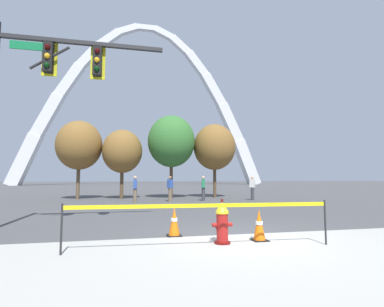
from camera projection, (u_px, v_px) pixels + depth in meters
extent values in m
plane|color=#474749|center=(242.00, 238.00, 7.08)|extent=(240.00, 240.00, 0.00)
cube|color=#A8A59E|center=(355.00, 297.00, 3.53)|extent=(40.00, 8.00, 0.01)
cylinder|color=#5E0F0D|center=(222.00, 243.00, 6.40)|extent=(0.36, 0.36, 0.05)
cylinder|color=maroon|center=(222.00, 227.00, 6.43)|extent=(0.26, 0.26, 0.62)
cylinder|color=gold|center=(222.00, 213.00, 6.46)|extent=(0.30, 0.30, 0.04)
cone|color=gold|center=(222.00, 207.00, 6.47)|extent=(0.30, 0.30, 0.22)
cylinder|color=#5E0F0D|center=(222.00, 201.00, 6.48)|extent=(0.06, 0.06, 0.06)
cylinder|color=maroon|center=(215.00, 225.00, 6.40)|extent=(0.10, 0.09, 0.09)
cylinder|color=maroon|center=(230.00, 224.00, 6.47)|extent=(0.10, 0.09, 0.09)
cylinder|color=maroon|center=(220.00, 227.00, 6.62)|extent=(0.13, 0.14, 0.13)
cylinder|color=#5E0F0D|center=(219.00, 227.00, 6.70)|extent=(0.15, 0.03, 0.15)
cylinder|color=#232326|center=(61.00, 229.00, 5.48)|extent=(0.04, 0.04, 0.98)
cylinder|color=#232326|center=(325.00, 222.00, 6.33)|extent=(0.04, 0.04, 0.98)
cube|color=yellow|center=(203.00, 206.00, 5.94)|extent=(5.51, 0.30, 0.08)
cube|color=black|center=(259.00, 240.00, 6.70)|extent=(0.36, 0.36, 0.03)
cone|color=orange|center=(259.00, 224.00, 6.73)|extent=(0.28, 0.28, 0.70)
cylinder|color=white|center=(259.00, 223.00, 6.73)|extent=(0.17, 0.17, 0.08)
cube|color=black|center=(174.00, 236.00, 7.24)|extent=(0.36, 0.36, 0.03)
cone|color=orange|center=(174.00, 221.00, 7.27)|extent=(0.28, 0.28, 0.70)
cylinder|color=white|center=(174.00, 220.00, 7.27)|extent=(0.17, 0.17, 0.08)
cube|color=#232326|center=(84.00, 43.00, 8.80)|extent=(4.80, 0.12, 0.12)
cylinder|color=#232326|center=(50.00, 58.00, 8.56)|extent=(1.11, 0.08, 0.81)
cube|color=black|center=(48.00, 58.00, 8.55)|extent=(0.26, 0.24, 0.90)
cube|color=gold|center=(50.00, 59.00, 8.68)|extent=(0.44, 0.03, 1.04)
sphere|color=#360606|center=(48.00, 47.00, 8.44)|extent=(0.16, 0.16, 0.16)
sphere|color=orange|center=(47.00, 56.00, 8.42)|extent=(0.16, 0.16, 0.16)
sphere|color=black|center=(47.00, 65.00, 8.40)|extent=(0.16, 0.16, 0.16)
cube|color=black|center=(97.00, 62.00, 8.84)|extent=(0.26, 0.24, 0.90)
cube|color=gold|center=(98.00, 63.00, 8.97)|extent=(0.44, 0.03, 1.04)
sphere|color=#360606|center=(97.00, 51.00, 8.74)|extent=(0.16, 0.16, 0.16)
sphere|color=orange|center=(97.00, 60.00, 8.71)|extent=(0.16, 0.16, 0.16)
sphere|color=black|center=(97.00, 69.00, 8.69)|extent=(0.16, 0.16, 0.16)
cube|color=#0F6638|center=(27.00, 46.00, 8.43)|extent=(0.90, 0.04, 0.24)
cube|color=silver|center=(24.00, 160.00, 56.79)|extent=(6.20, 2.42, 10.96)
cube|color=silver|center=(48.00, 116.00, 58.38)|extent=(5.95, 2.21, 9.35)
cube|color=silver|center=(69.00, 81.00, 59.83)|extent=(5.68, 1.99, 7.75)
cube|color=silver|center=(90.00, 56.00, 61.14)|extent=(5.37, 1.78, 6.17)
cube|color=silver|center=(109.00, 39.00, 62.30)|extent=(5.00, 1.56, 4.59)
cube|color=silver|center=(128.00, 30.00, 63.33)|extent=(4.53, 1.35, 2.95)
cube|color=silver|center=(146.00, 28.00, 64.21)|extent=(4.01, 1.14, 1.14)
cube|color=silver|center=(163.00, 33.00, 64.95)|extent=(4.53, 1.35, 2.95)
cube|color=silver|center=(180.00, 46.00, 65.55)|extent=(5.00, 1.56, 4.59)
cube|color=silver|center=(197.00, 65.00, 66.01)|extent=(5.37, 1.78, 6.17)
cube|color=silver|center=(213.00, 91.00, 66.32)|extent=(5.68, 1.99, 7.75)
cube|color=silver|center=(230.00, 123.00, 66.50)|extent=(5.95, 2.21, 9.35)
cube|color=silver|center=(246.00, 163.00, 66.53)|extent=(6.20, 2.42, 10.96)
cylinder|color=brown|center=(78.00, 182.00, 19.95)|extent=(0.24, 0.24, 2.36)
ellipsoid|color=brown|center=(79.00, 145.00, 20.18)|extent=(3.14, 3.14, 3.45)
cylinder|color=brown|center=(122.00, 184.00, 20.24)|extent=(0.24, 0.24, 2.10)
ellipsoid|color=brown|center=(122.00, 151.00, 20.44)|extent=(2.81, 2.81, 3.09)
cylinder|color=brown|center=(171.00, 180.00, 20.98)|extent=(0.24, 0.24, 2.61)
ellipsoid|color=#336B2D|center=(171.00, 141.00, 21.23)|extent=(3.48, 3.48, 3.83)
cylinder|color=brown|center=(215.00, 181.00, 21.79)|extent=(0.24, 0.24, 2.40)
ellipsoid|color=brown|center=(214.00, 147.00, 22.01)|extent=(3.20, 3.20, 3.52)
cylinder|color=#38383D|center=(203.00, 194.00, 18.44)|extent=(0.22, 0.22, 0.84)
cube|color=#23754C|center=(203.00, 184.00, 18.50)|extent=(0.26, 0.37, 0.54)
sphere|color=tan|center=(203.00, 178.00, 18.53)|extent=(0.20, 0.20, 0.20)
cylinder|color=brown|center=(135.00, 196.00, 17.08)|extent=(0.22, 0.22, 0.84)
cube|color=#2D4C99|center=(135.00, 184.00, 17.14)|extent=(0.22, 0.35, 0.54)
sphere|color=tan|center=(135.00, 178.00, 17.17)|extent=(0.20, 0.20, 0.20)
cylinder|color=brown|center=(170.00, 195.00, 17.94)|extent=(0.22, 0.22, 0.84)
cube|color=#2D4C99|center=(170.00, 184.00, 18.00)|extent=(0.39, 0.36, 0.54)
sphere|color=#936B4C|center=(170.00, 178.00, 18.03)|extent=(0.20, 0.20, 0.20)
cylinder|color=#38383D|center=(252.00, 194.00, 19.05)|extent=(0.22, 0.22, 0.84)
cube|color=beige|center=(252.00, 183.00, 19.10)|extent=(0.39, 0.36, 0.54)
sphere|color=tan|center=(252.00, 178.00, 19.14)|extent=(0.20, 0.20, 0.20)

